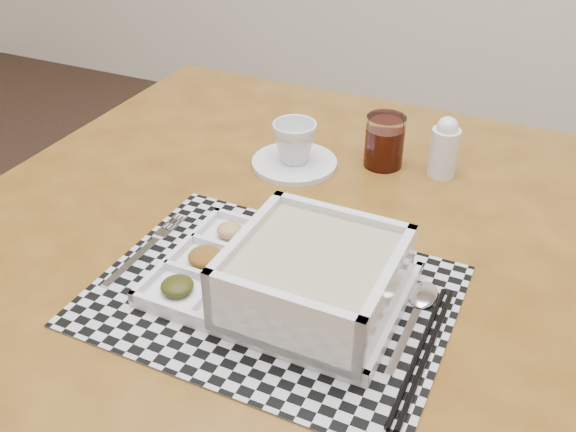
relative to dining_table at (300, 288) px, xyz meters
The scene contains 10 objects.
dining_table is the anchor object (origin of this frame).
placemat 0.15m from the dining_table, 84.16° to the right, with size 0.46×0.34×0.00m, color #B2B2BA.
serving_tray 0.18m from the dining_table, 65.00° to the right, with size 0.32×0.23×0.10m.
fork 0.24m from the dining_table, 151.42° to the right, with size 0.02×0.19×0.00m.
spoon 0.22m from the dining_table, 16.89° to the right, with size 0.04×0.18×0.01m.
chopsticks 0.28m from the dining_table, 33.92° to the right, with size 0.02×0.24×0.01m.
saucer 0.25m from the dining_table, 116.35° to the left, with size 0.15×0.15×0.01m, color silver.
cup 0.27m from the dining_table, 116.35° to the left, with size 0.08×0.08×0.07m, color silver.
juice_glass 0.31m from the dining_table, 82.40° to the left, with size 0.07×0.07×0.09m.
creamer_bottle 0.34m from the dining_table, 64.15° to the left, with size 0.05×0.05×0.11m.
Camera 1 is at (0.77, -0.32, 1.37)m, focal length 40.00 mm.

